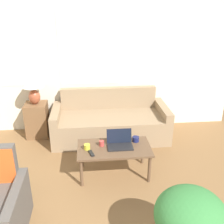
# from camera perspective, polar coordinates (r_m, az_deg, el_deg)

# --- Properties ---
(wall_back) EXTENTS (6.78, 0.06, 2.60)m
(wall_back) POSITION_cam_1_polar(r_m,az_deg,el_deg) (4.96, -12.46, 10.40)
(wall_back) COLOR silver
(wall_back) RESTS_ON ground_plane
(couch) EXTENTS (2.07, 0.89, 0.85)m
(couch) POSITION_cam_1_polar(r_m,az_deg,el_deg) (4.84, -0.42, -2.39)
(couch) COLOR #937A5B
(couch) RESTS_ON ground_plane
(side_table) EXTENTS (0.39, 0.39, 0.64)m
(side_table) POSITION_cam_1_polar(r_m,az_deg,el_deg) (5.04, -15.96, -1.64)
(side_table) COLOR brown
(side_table) RESTS_ON ground_plane
(table_lamp) EXTENTS (0.39, 0.39, 0.57)m
(table_lamp) POSITION_cam_1_polar(r_m,az_deg,el_deg) (4.80, -16.86, 5.92)
(table_lamp) COLOR brown
(table_lamp) RESTS_ON side_table
(coffee_table) EXTENTS (1.03, 0.57, 0.44)m
(coffee_table) POSITION_cam_1_polar(r_m,az_deg,el_deg) (3.75, 0.45, -8.33)
(coffee_table) COLOR brown
(coffee_table) RESTS_ON ground_plane
(laptop) EXTENTS (0.36, 0.26, 0.22)m
(laptop) POSITION_cam_1_polar(r_m,az_deg,el_deg) (3.74, 1.70, -6.69)
(laptop) COLOR black
(laptop) RESTS_ON coffee_table
(cup_navy) EXTENTS (0.09, 0.09, 0.08)m
(cup_navy) POSITION_cam_1_polar(r_m,az_deg,el_deg) (3.68, -5.47, -7.56)
(cup_navy) COLOR gold
(cup_navy) RESTS_ON coffee_table
(cup_yellow) EXTENTS (0.10, 0.10, 0.08)m
(cup_yellow) POSITION_cam_1_polar(r_m,az_deg,el_deg) (3.87, 5.16, -5.90)
(cup_yellow) COLOR #191E4C
(cup_yellow) RESTS_ON coffee_table
(cup_white) EXTENTS (0.07, 0.07, 0.08)m
(cup_white) POSITION_cam_1_polar(r_m,az_deg,el_deg) (3.75, -2.27, -6.83)
(cup_white) COLOR #B23D38
(cup_white) RESTS_ON coffee_table
(tv_remote) EXTENTS (0.08, 0.16, 0.02)m
(tv_remote) POSITION_cam_1_polar(r_m,az_deg,el_deg) (3.58, -4.50, -8.94)
(tv_remote) COLOR black
(tv_remote) RESTS_ON coffee_table
(potted_plant) EXTENTS (0.67, 0.67, 0.78)m
(potted_plant) POSITION_cam_1_polar(r_m,az_deg,el_deg) (2.71, 16.62, -21.54)
(potted_plant) COLOR #996B42
(potted_plant) RESTS_ON ground_plane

